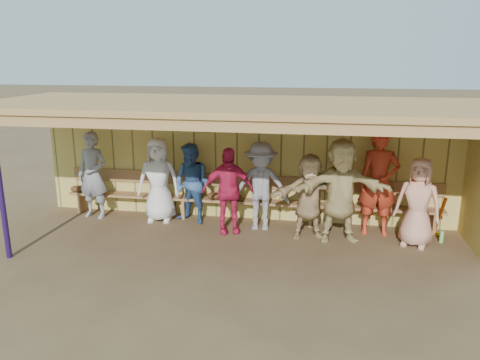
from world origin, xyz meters
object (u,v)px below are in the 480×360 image
(player_f, at_px, (341,190))
(player_extra, at_px, (309,196))
(player_d, at_px, (228,190))
(player_b, at_px, (159,180))
(player_c, at_px, (192,184))
(player_e, at_px, (261,186))
(player_h, at_px, (418,203))
(player_g, at_px, (379,183))
(bench, at_px, (247,195))
(player_a, at_px, (93,175))

(player_f, height_order, player_extra, player_f)
(player_extra, bearing_deg, player_d, 168.55)
(player_b, xyz_separation_m, player_c, (0.69, 0.00, -0.05))
(player_e, bearing_deg, player_b, 171.89)
(player_e, distance_m, player_h, 2.82)
(player_g, xyz_separation_m, bench, (-2.52, 0.31, -0.47))
(player_a, xyz_separation_m, player_b, (1.40, 0.04, -0.04))
(player_extra, bearing_deg, player_g, 5.62)
(player_a, xyz_separation_m, player_h, (6.28, -0.43, -0.11))
(player_h, distance_m, bench, 3.25)
(player_g, bearing_deg, player_d, -171.80)
(player_h, distance_m, player_extra, 1.87)
(player_a, relative_size, bench, 0.24)
(player_a, distance_m, player_f, 4.98)
(player_d, height_order, player_e, player_e)
(player_f, bearing_deg, bench, 145.13)
(player_c, distance_m, player_h, 4.22)
(player_e, height_order, bench, player_e)
(player_f, bearing_deg, player_a, 162.95)
(player_d, distance_m, player_extra, 1.52)
(player_c, relative_size, bench, 0.21)
(player_h, relative_size, player_extra, 1.01)
(player_c, bearing_deg, player_a, -157.01)
(player_h, bearing_deg, player_extra, -161.41)
(player_d, xyz_separation_m, bench, (0.24, 0.71, -0.29))
(player_e, bearing_deg, bench, 123.79)
(player_a, relative_size, player_h, 1.13)
(player_a, xyz_separation_m, bench, (3.14, 0.34, -0.37))
(player_b, distance_m, player_f, 3.59)
(player_b, relative_size, player_f, 0.91)
(player_extra, xyz_separation_m, bench, (-1.27, 0.70, -0.26))
(player_f, bearing_deg, player_h, -12.87)
(player_f, xyz_separation_m, player_g, (0.70, 0.45, 0.06))
(player_b, distance_m, player_e, 2.09)
(player_c, relative_size, player_extra, 1.02)
(player_g, relative_size, bench, 0.26)
(player_a, height_order, player_b, player_a)
(player_e, xyz_separation_m, bench, (-0.34, 0.43, -0.33))
(player_a, bearing_deg, player_e, 6.32)
(player_a, relative_size, player_g, 0.90)
(player_c, height_order, player_f, player_f)
(player_b, distance_m, player_c, 0.70)
(player_h, xyz_separation_m, player_extra, (-1.87, 0.08, -0.01))
(player_a, height_order, bench, player_a)
(player_b, height_order, bench, player_b)
(player_g, bearing_deg, player_b, 179.94)
(player_f, bearing_deg, player_g, 20.81)
(player_b, bearing_deg, bench, 3.78)
(player_b, xyz_separation_m, player_d, (1.50, -0.40, -0.04))
(player_e, distance_m, player_g, 2.19)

